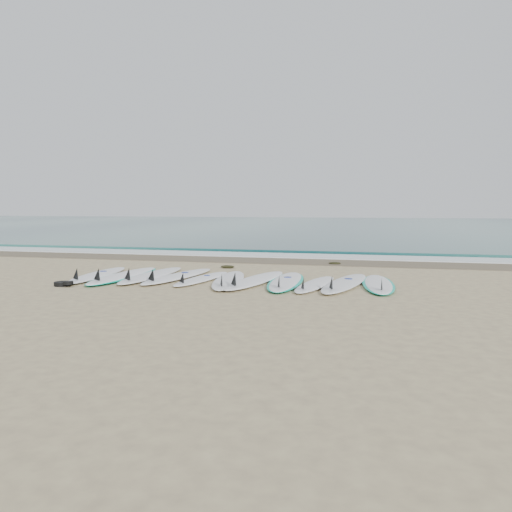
% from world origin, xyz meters
% --- Properties ---
extents(ground, '(120.00, 120.00, 0.00)m').
position_xyz_m(ground, '(0.00, 0.00, 0.00)').
color(ground, tan).
extents(ocean, '(120.00, 55.00, 0.03)m').
position_xyz_m(ocean, '(0.00, 32.50, 0.01)').
color(ocean, '#235957').
rests_on(ocean, ground).
extents(wet_sand_band, '(120.00, 1.80, 0.01)m').
position_xyz_m(wet_sand_band, '(0.00, 4.10, 0.01)').
color(wet_sand_band, brown).
rests_on(wet_sand_band, ground).
extents(foam_band, '(120.00, 1.40, 0.04)m').
position_xyz_m(foam_band, '(0.00, 5.50, 0.02)').
color(foam_band, silver).
rests_on(foam_band, ground).
extents(wave_crest, '(120.00, 1.00, 0.10)m').
position_xyz_m(wave_crest, '(0.00, 7.00, 0.05)').
color(wave_crest, '#235957').
rests_on(wave_crest, ground).
extents(surfboard_0, '(0.88, 2.79, 0.35)m').
position_xyz_m(surfboard_0, '(-3.04, -0.14, 0.06)').
color(surfboard_0, white).
rests_on(surfboard_0, ground).
extents(surfboard_1, '(0.73, 2.94, 0.37)m').
position_xyz_m(surfboard_1, '(-2.42, -0.10, 0.06)').
color(surfboard_1, white).
rests_on(surfboard_1, ground).
extents(surfboard_2, '(0.64, 2.89, 0.37)m').
position_xyz_m(surfboard_2, '(-1.84, 0.07, 0.06)').
color(surfboard_2, white).
rests_on(surfboard_2, ground).
extents(surfboard_3, '(0.98, 2.83, 0.35)m').
position_xyz_m(surfboard_3, '(-1.22, 0.08, 0.06)').
color(surfboard_3, white).
rests_on(surfboard_3, ground).
extents(surfboard_4, '(0.77, 2.37, 0.30)m').
position_xyz_m(surfboard_4, '(-0.60, -0.09, 0.05)').
color(surfboard_4, white).
rests_on(surfboard_4, ground).
extents(surfboard_5, '(1.01, 2.81, 0.35)m').
position_xyz_m(surfboard_5, '(0.04, -0.19, 0.06)').
color(surfboard_5, white).
rests_on(surfboard_5, ground).
extents(surfboard_6, '(1.02, 2.95, 0.37)m').
position_xyz_m(surfboard_6, '(0.57, -0.09, 0.06)').
color(surfboard_6, white).
rests_on(surfboard_6, ground).
extents(surfboard_7, '(0.81, 2.79, 0.35)m').
position_xyz_m(surfboard_7, '(1.22, -0.04, 0.05)').
color(surfboard_7, white).
rests_on(surfboard_7, ground).
extents(surfboard_8, '(0.81, 2.37, 0.30)m').
position_xyz_m(surfboard_8, '(1.84, -0.26, 0.05)').
color(surfboard_8, white).
rests_on(surfboard_8, ground).
extents(surfboard_9, '(1.06, 2.89, 0.36)m').
position_xyz_m(surfboard_9, '(2.40, -0.04, 0.06)').
color(surfboard_9, silver).
rests_on(surfboard_9, ground).
extents(surfboard_10, '(0.79, 2.61, 0.33)m').
position_xyz_m(surfboard_10, '(3.06, 0.09, 0.05)').
color(surfboard_10, white).
rests_on(surfboard_10, ground).
extents(seaweed_near, '(0.36, 0.28, 0.07)m').
position_xyz_m(seaweed_near, '(-0.71, 2.17, 0.03)').
color(seaweed_near, black).
rests_on(seaweed_near, ground).
extents(seaweed_far, '(0.33, 0.26, 0.06)m').
position_xyz_m(seaweed_far, '(1.89, 3.66, 0.03)').
color(seaweed_far, black).
rests_on(seaweed_far, ground).
extents(leash_coil, '(0.46, 0.36, 0.11)m').
position_xyz_m(leash_coil, '(-3.01, -1.39, 0.05)').
color(leash_coil, black).
rests_on(leash_coil, ground).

